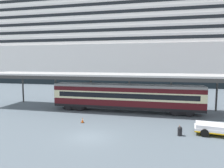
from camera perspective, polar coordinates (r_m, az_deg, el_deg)
The scene contains 7 objects.
ground_plane at distance 21.30m, azimuth -6.45°, elevation -14.37°, with size 400.00×400.00×0.00m, color slate.
cruise_ship at distance 73.53m, azimuth 5.59°, elevation 11.37°, with size 171.82×22.80×42.69m.
platform_canopy at distance 30.92m, azimuth 4.11°, elevation 2.31°, with size 46.45×6.49×5.64m.
train_carriage at distance 30.85m, azimuth 3.94°, elevation -3.46°, with size 22.00×2.81×4.11m.
traffic_cone_near at distance 23.72m, azimuth 18.17°, elevation -11.56°, with size 0.36×0.36×0.73m.
traffic_cone_mid at distance 25.92m, azimuth -8.17°, elevation -9.88°, with size 0.36×0.36×0.65m.
quay_bollard at distance 22.44m, azimuth 18.27°, elevation -12.17°, with size 0.48×0.48×0.96m.
Camera 1 is at (6.60, -18.83, 7.46)m, focal length 33.05 mm.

